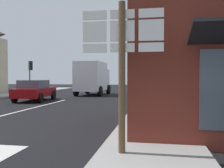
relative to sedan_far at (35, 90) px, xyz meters
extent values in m
plane|color=black|center=(1.84, -1.00, -0.76)|extent=(80.00, 80.00, 0.00)
cube|color=#9E9B96|center=(8.38, -3.00, -0.69)|extent=(2.31, 44.00, 0.14)
cube|color=silver|center=(1.84, -5.00, -0.75)|extent=(0.16, 12.00, 0.01)
cube|color=maroon|center=(-0.01, 0.07, -0.14)|extent=(2.13, 4.34, 0.60)
cube|color=#47515B|center=(0.02, -0.18, 0.43)|extent=(1.74, 2.23, 0.55)
cylinder|color=black|center=(-1.00, 1.33, -0.44)|extent=(0.28, 0.66, 0.64)
cylinder|color=black|center=(0.74, 1.49, -0.44)|extent=(0.28, 0.66, 0.64)
cylinder|color=black|center=(-0.75, -1.36, -0.44)|extent=(0.28, 0.66, 0.64)
cylinder|color=black|center=(0.99, -1.20, -0.44)|extent=(0.28, 0.66, 0.64)
cube|color=silver|center=(2.55, 5.81, 0.99)|extent=(2.31, 3.76, 2.60)
cube|color=silver|center=(2.62, 8.31, 0.69)|extent=(2.13, 1.36, 2.00)
cube|color=#47515B|center=(2.62, 8.36, 1.49)|extent=(1.76, 0.15, 0.70)
cylinder|color=black|center=(1.52, 8.29, -0.31)|extent=(0.31, 0.91, 0.90)
cylinder|color=black|center=(3.72, 8.23, -0.31)|extent=(0.31, 0.91, 0.90)
cylinder|color=black|center=(1.42, 4.89, -0.31)|extent=(0.31, 0.91, 0.90)
cylinder|color=black|center=(3.62, 4.83, -0.31)|extent=(0.31, 0.91, 0.90)
cylinder|color=brown|center=(7.75, -11.45, 0.84)|extent=(0.14, 0.14, 3.20)
cube|color=white|center=(7.17, -11.40, 2.20)|extent=(0.50, 0.03, 0.18)
cube|color=black|center=(7.17, -11.38, 2.20)|extent=(0.43, 0.01, 0.13)
cube|color=white|center=(7.17, -11.40, 1.86)|extent=(0.50, 0.03, 0.42)
cube|color=black|center=(7.17, -11.38, 1.86)|extent=(0.43, 0.01, 0.32)
cube|color=white|center=(7.17, -11.40, 1.52)|extent=(0.50, 0.03, 0.18)
cube|color=black|center=(7.17, -11.38, 1.52)|extent=(0.43, 0.01, 0.13)
cube|color=white|center=(7.75, -11.40, 2.20)|extent=(0.50, 0.03, 0.18)
cube|color=black|center=(7.75, -11.38, 2.20)|extent=(0.43, 0.01, 0.13)
cube|color=white|center=(7.75, -11.40, 1.86)|extent=(0.50, 0.03, 0.42)
cube|color=black|center=(7.75, -11.38, 1.86)|extent=(0.43, 0.01, 0.32)
cube|color=white|center=(7.75, -11.40, 1.52)|extent=(0.50, 0.03, 0.18)
cube|color=black|center=(7.75, -11.38, 1.52)|extent=(0.43, 0.01, 0.13)
cube|color=white|center=(8.33, -11.40, 2.20)|extent=(0.50, 0.03, 0.18)
cube|color=black|center=(8.33, -11.38, 2.20)|extent=(0.43, 0.01, 0.13)
cube|color=white|center=(8.33, -11.40, 1.86)|extent=(0.50, 0.03, 0.42)
cube|color=black|center=(8.33, -11.38, 1.86)|extent=(0.43, 0.01, 0.32)
cube|color=white|center=(8.33, -11.40, 1.52)|extent=(0.50, 0.03, 0.18)
cube|color=black|center=(8.33, -11.38, 1.52)|extent=(0.43, 0.01, 0.13)
cylinder|color=#47474C|center=(-3.84, 6.47, 0.87)|extent=(0.12, 0.12, 3.27)
cube|color=black|center=(-3.84, 6.67, 2.06)|extent=(0.30, 0.28, 0.90)
sphere|color=#360303|center=(-3.84, 6.81, 2.33)|extent=(0.18, 0.18, 0.18)
sphere|color=#3C2303|center=(-3.84, 6.81, 2.05)|extent=(0.18, 0.18, 0.18)
sphere|color=#0CA526|center=(-3.84, 6.81, 1.77)|extent=(0.18, 0.18, 0.18)
cylinder|color=#47474C|center=(7.52, 0.65, 0.85)|extent=(0.12, 0.12, 3.23)
cube|color=black|center=(7.52, 0.85, 2.02)|extent=(0.30, 0.28, 0.90)
sphere|color=#360303|center=(7.52, 0.99, 2.29)|extent=(0.18, 0.18, 0.18)
sphere|color=#3C2303|center=(7.52, 0.99, 2.01)|extent=(0.18, 0.18, 0.18)
sphere|color=#0CA526|center=(7.52, 0.99, 1.73)|extent=(0.18, 0.18, 0.18)
cylinder|color=#47474C|center=(7.52, 6.43, 0.94)|extent=(0.12, 0.12, 3.39)
cube|color=black|center=(7.52, 6.63, 2.18)|extent=(0.30, 0.28, 0.90)
sphere|color=#360303|center=(7.52, 6.77, 2.45)|extent=(0.18, 0.18, 0.18)
sphere|color=#3C2303|center=(7.52, 6.77, 2.17)|extent=(0.18, 0.18, 0.18)
sphere|color=#0CA526|center=(7.52, 6.77, 1.89)|extent=(0.18, 0.18, 0.18)
camera|label=1|loc=(8.43, -16.50, 0.92)|focal=40.41mm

